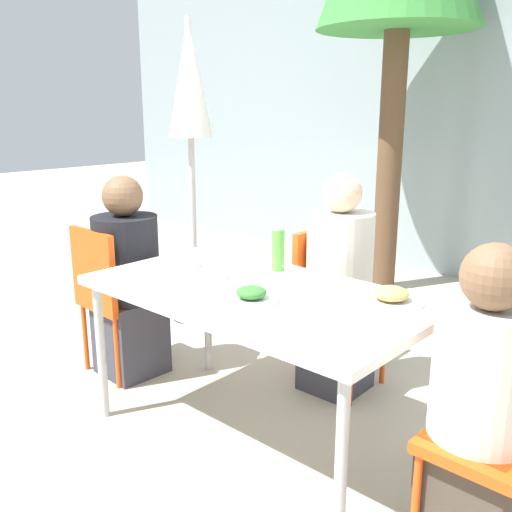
{
  "coord_description": "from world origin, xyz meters",
  "views": [
    {
      "loc": [
        1.6,
        -1.77,
        1.51
      ],
      "look_at": [
        0.0,
        0.0,
        0.89
      ],
      "focal_mm": 40.0,
      "sensor_mm": 36.0,
      "label": 1
    }
  ],
  "objects_px": {
    "person_far": "(338,292)",
    "bottle": "(278,249)",
    "chair_right": "(504,414)",
    "person_left": "(128,284)",
    "chair_far": "(331,295)",
    "person_right": "(480,415)",
    "closed_umbrella": "(190,104)",
    "drinking_cup": "(220,271)",
    "chair_left": "(111,290)",
    "salad_bowl": "(181,261)"
  },
  "relations": [
    {
      "from": "person_left",
      "to": "chair_far",
      "type": "relative_size",
      "value": 1.33
    },
    {
      "from": "chair_right",
      "to": "salad_bowl",
      "type": "height_order",
      "value": "chair_right"
    },
    {
      "from": "person_left",
      "to": "closed_umbrella",
      "type": "xyz_separation_m",
      "value": [
        -0.41,
        0.87,
        1.0
      ]
    },
    {
      "from": "chair_far",
      "to": "bottle",
      "type": "height_order",
      "value": "bottle"
    },
    {
      "from": "chair_right",
      "to": "salad_bowl",
      "type": "distance_m",
      "value": 1.61
    },
    {
      "from": "person_right",
      "to": "salad_bowl",
      "type": "distance_m",
      "value": 1.56
    },
    {
      "from": "chair_right",
      "to": "drinking_cup",
      "type": "xyz_separation_m",
      "value": [
        -1.28,
        -0.08,
        0.27
      ]
    },
    {
      "from": "closed_umbrella",
      "to": "bottle",
      "type": "height_order",
      "value": "closed_umbrella"
    },
    {
      "from": "person_far",
      "to": "bottle",
      "type": "relative_size",
      "value": 5.38
    },
    {
      "from": "person_left",
      "to": "bottle",
      "type": "xyz_separation_m",
      "value": [
        0.9,
        0.26,
        0.31
      ]
    },
    {
      "from": "person_right",
      "to": "bottle",
      "type": "bearing_deg",
      "value": -14.26
    },
    {
      "from": "closed_umbrella",
      "to": "bottle",
      "type": "relative_size",
      "value": 9.46
    },
    {
      "from": "chair_far",
      "to": "person_left",
      "type": "bearing_deg",
      "value": -54.52
    },
    {
      "from": "person_far",
      "to": "person_right",
      "type": "bearing_deg",
      "value": 55.4
    },
    {
      "from": "person_left",
      "to": "drinking_cup",
      "type": "height_order",
      "value": "person_left"
    },
    {
      "from": "chair_right",
      "to": "salad_bowl",
      "type": "xyz_separation_m",
      "value": [
        -1.59,
        -0.05,
        0.26
      ]
    },
    {
      "from": "bottle",
      "to": "drinking_cup",
      "type": "height_order",
      "value": "bottle"
    },
    {
      "from": "chair_left",
      "to": "closed_umbrella",
      "type": "xyz_separation_m",
      "value": [
        -0.35,
        0.95,
        1.03
      ]
    },
    {
      "from": "drinking_cup",
      "to": "person_left",
      "type": "bearing_deg",
      "value": 176.84
    },
    {
      "from": "person_left",
      "to": "bottle",
      "type": "bearing_deg",
      "value": 17.89
    },
    {
      "from": "chair_right",
      "to": "person_far",
      "type": "bearing_deg",
      "value": -28.45
    },
    {
      "from": "chair_right",
      "to": "drinking_cup",
      "type": "height_order",
      "value": "chair_right"
    },
    {
      "from": "closed_umbrella",
      "to": "drinking_cup",
      "type": "distance_m",
      "value": 1.69
    },
    {
      "from": "person_far",
      "to": "closed_umbrella",
      "type": "relative_size",
      "value": 0.57
    },
    {
      "from": "chair_far",
      "to": "person_far",
      "type": "distance_m",
      "value": 0.11
    },
    {
      "from": "chair_far",
      "to": "closed_umbrella",
      "type": "distance_m",
      "value": 1.69
    },
    {
      "from": "chair_right",
      "to": "bottle",
      "type": "xyz_separation_m",
      "value": [
        -1.19,
        0.22,
        0.33
      ]
    },
    {
      "from": "closed_umbrella",
      "to": "bottle",
      "type": "bearing_deg",
      "value": -25.11
    },
    {
      "from": "chair_left",
      "to": "salad_bowl",
      "type": "distance_m",
      "value": 0.61
    },
    {
      "from": "chair_left",
      "to": "person_far",
      "type": "distance_m",
      "value": 1.28
    },
    {
      "from": "bottle",
      "to": "person_right",
      "type": "bearing_deg",
      "value": -14.95
    },
    {
      "from": "person_right",
      "to": "bottle",
      "type": "distance_m",
      "value": 1.22
    },
    {
      "from": "person_left",
      "to": "bottle",
      "type": "relative_size",
      "value": 5.21
    },
    {
      "from": "person_right",
      "to": "bottle",
      "type": "height_order",
      "value": "person_right"
    },
    {
      "from": "chair_far",
      "to": "person_far",
      "type": "relative_size",
      "value": 0.73
    },
    {
      "from": "person_far",
      "to": "drinking_cup",
      "type": "bearing_deg",
      "value": -17.85
    },
    {
      "from": "chair_left",
      "to": "drinking_cup",
      "type": "bearing_deg",
      "value": 4.2
    },
    {
      "from": "person_right",
      "to": "salad_bowl",
      "type": "xyz_separation_m",
      "value": [
        -1.54,
        0.03,
        0.24
      ]
    },
    {
      "from": "person_left",
      "to": "bottle",
      "type": "distance_m",
      "value": 0.98
    },
    {
      "from": "drinking_cup",
      "to": "person_right",
      "type": "bearing_deg",
      "value": -0.08
    },
    {
      "from": "chair_left",
      "to": "chair_right",
      "type": "xyz_separation_m",
      "value": [
        2.14,
        0.11,
        0.0
      ]
    },
    {
      "from": "chair_right",
      "to": "person_far",
      "type": "relative_size",
      "value": 0.73
    },
    {
      "from": "person_left",
      "to": "chair_left",
      "type": "bearing_deg",
      "value": -121.97
    },
    {
      "from": "chair_left",
      "to": "chair_far",
      "type": "relative_size",
      "value": 1.0
    },
    {
      "from": "chair_left",
      "to": "person_right",
      "type": "relative_size",
      "value": 0.78
    },
    {
      "from": "chair_left",
      "to": "closed_umbrella",
      "type": "relative_size",
      "value": 0.42
    },
    {
      "from": "person_right",
      "to": "drinking_cup",
      "type": "xyz_separation_m",
      "value": [
        -1.23,
        0.0,
        0.26
      ]
    },
    {
      "from": "person_left",
      "to": "chair_far",
      "type": "height_order",
      "value": "person_left"
    },
    {
      "from": "drinking_cup",
      "to": "chair_right",
      "type": "bearing_deg",
      "value": 3.47
    },
    {
      "from": "chair_far",
      "to": "drinking_cup",
      "type": "relative_size",
      "value": 10.22
    }
  ]
}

